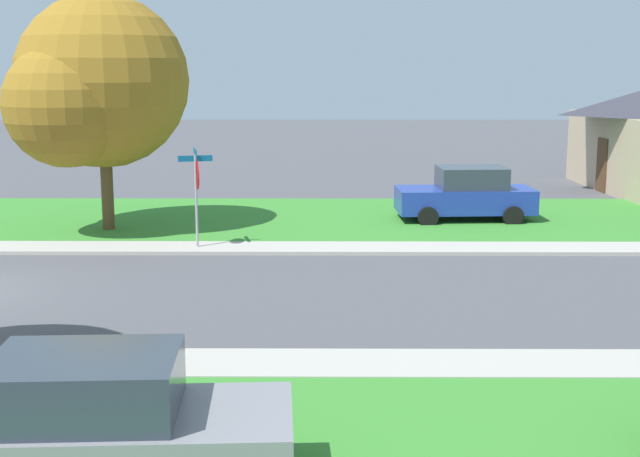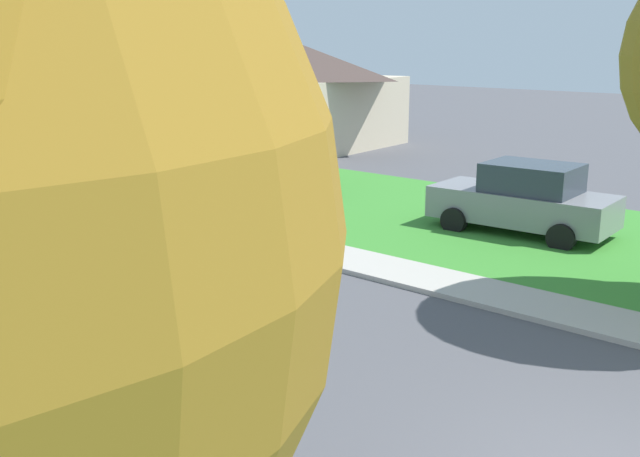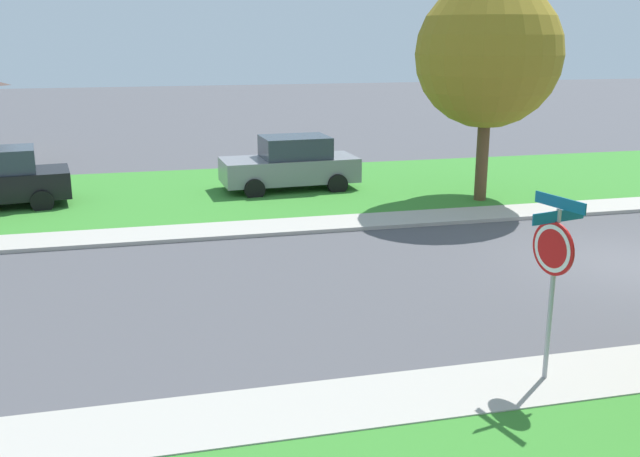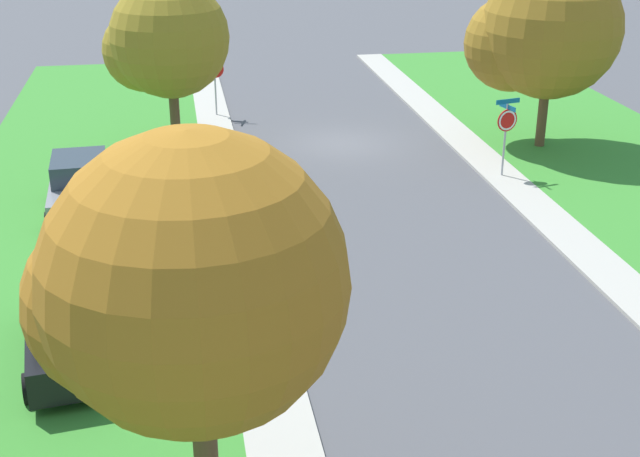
% 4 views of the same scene
% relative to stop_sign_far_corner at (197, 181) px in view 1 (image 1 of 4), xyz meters
% --- Properties ---
extents(sidewalk_east, '(1.40, 56.00, 0.10)m').
position_rel_stop_sign_far_corner_xyz_m(sidewalk_east, '(9.37, 7.17, -1.84)').
color(sidewalk_east, '#ADA89E').
rests_on(sidewalk_east, ground).
extents(sidewalk_west, '(1.40, 56.00, 0.10)m').
position_rel_stop_sign_far_corner_xyz_m(sidewalk_west, '(-0.03, 7.17, -1.84)').
color(sidewalk_west, '#ADA89E').
rests_on(sidewalk_west, ground).
extents(lawn_west, '(8.00, 56.00, 0.08)m').
position_rel_stop_sign_far_corner_xyz_m(lawn_west, '(-4.73, 7.17, -1.85)').
color(lawn_west, '#38842D').
rests_on(lawn_west, ground).
extents(stop_sign_far_corner, '(0.90, 0.90, 2.77)m').
position_rel_stop_sign_far_corner_xyz_m(stop_sign_far_corner, '(0.00, 0.00, 0.00)').
color(stop_sign_far_corner, '#9E9EA3').
rests_on(stop_sign_far_corner, ground).
extents(car_blue_across_road, '(2.24, 4.40, 1.76)m').
position_rel_stop_sign_far_corner_xyz_m(car_blue_across_road, '(-4.43, 7.94, -1.01)').
color(car_blue_across_road, '#1E389E').
rests_on(car_blue_across_road, ground).
extents(car_grey_far_down_street, '(2.22, 4.39, 1.76)m').
position_rel_stop_sign_far_corner_xyz_m(car_grey_far_down_street, '(13.93, 0.87, -1.01)').
color(car_grey_far_down_street, gray).
rests_on(car_grey_far_down_street, ground).
extents(tree_across_right, '(5.45, 5.07, 7.02)m').
position_rel_stop_sign_far_corner_xyz_m(tree_across_right, '(-2.37, -3.28, 2.43)').
color(tree_across_right, brown).
rests_on(tree_across_right, ground).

